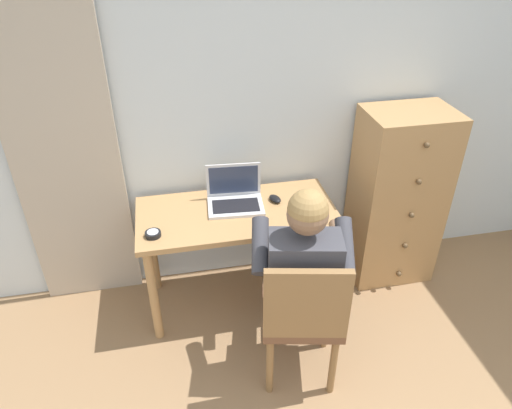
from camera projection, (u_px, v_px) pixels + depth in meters
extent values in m
cube|color=silver|center=(276.00, 104.00, 2.94)|extent=(4.80, 0.05, 2.50)
cube|color=#BCAD99|center=(63.00, 147.00, 2.74)|extent=(0.63, 0.03, 2.23)
cube|color=tan|center=(237.00, 214.00, 2.89)|extent=(1.21, 0.58, 0.03)
cylinder|color=tan|center=(154.00, 295.00, 2.80)|extent=(0.06, 0.06, 0.68)
cylinder|color=tan|center=(329.00, 271.00, 2.99)|extent=(0.06, 0.06, 0.68)
cylinder|color=tan|center=(152.00, 248.00, 3.18)|extent=(0.06, 0.06, 0.68)
cylinder|color=tan|center=(308.00, 229.00, 3.37)|extent=(0.06, 0.06, 0.68)
cube|color=tan|center=(397.00, 198.00, 3.20)|extent=(0.56, 0.41, 1.24)
sphere|color=brown|center=(399.00, 274.00, 3.29)|extent=(0.04, 0.04, 0.04)
sphere|color=brown|center=(405.00, 246.00, 3.16)|extent=(0.04, 0.04, 0.04)
sphere|color=brown|center=(412.00, 215.00, 3.02)|extent=(0.04, 0.04, 0.04)
sphere|color=brown|center=(419.00, 182.00, 2.89)|extent=(0.04, 0.04, 0.04)
sphere|color=brown|center=(427.00, 145.00, 2.75)|extent=(0.04, 0.04, 0.04)
cube|color=brown|center=(301.00, 312.00, 2.54)|extent=(0.49, 0.48, 0.05)
cube|color=olive|center=(307.00, 304.00, 2.27)|extent=(0.42, 0.13, 0.42)
cylinder|color=olive|center=(326.00, 321.00, 2.81)|extent=(0.04, 0.04, 0.42)
cylinder|color=olive|center=(269.00, 321.00, 2.81)|extent=(0.04, 0.04, 0.42)
cylinder|color=olive|center=(333.00, 365.00, 2.54)|extent=(0.04, 0.04, 0.42)
cylinder|color=olive|center=(270.00, 365.00, 2.54)|extent=(0.04, 0.04, 0.42)
cylinder|color=#6B84AD|center=(314.00, 278.00, 2.70)|extent=(0.22, 0.42, 0.14)
cylinder|color=#6B84AD|center=(283.00, 278.00, 2.71)|extent=(0.22, 0.42, 0.14)
cylinder|color=#6B84AD|center=(308.00, 286.00, 3.01)|extent=(0.11, 0.11, 0.49)
cylinder|color=#6B84AD|center=(280.00, 286.00, 3.01)|extent=(0.11, 0.11, 0.49)
cube|color=#3F3F47|center=(304.00, 275.00, 2.39)|extent=(0.39, 0.27, 0.46)
cylinder|color=#3F3F47|center=(345.00, 246.00, 2.45)|extent=(0.15, 0.31, 0.25)
cylinder|color=#3F3F47|center=(260.00, 246.00, 2.45)|extent=(0.15, 0.31, 0.25)
cylinder|color=#846047|center=(338.00, 239.00, 2.68)|extent=(0.12, 0.28, 0.11)
cylinder|color=#846047|center=(260.00, 239.00, 2.68)|extent=(0.12, 0.28, 0.11)
sphere|color=#846047|center=(308.00, 215.00, 2.20)|extent=(0.20, 0.20, 0.20)
sphere|color=#9E7A47|center=(308.00, 209.00, 2.18)|extent=(0.20, 0.20, 0.20)
cube|color=silver|center=(236.00, 206.00, 2.91)|extent=(0.36, 0.27, 0.02)
cube|color=black|center=(236.00, 206.00, 2.90)|extent=(0.30, 0.18, 0.00)
cube|color=silver|center=(234.00, 179.00, 2.95)|extent=(0.34, 0.04, 0.22)
cube|color=#2D3851|center=(234.00, 180.00, 2.95)|extent=(0.31, 0.03, 0.18)
ellipsoid|color=black|center=(275.00, 199.00, 2.97)|extent=(0.09, 0.11, 0.03)
cylinder|color=black|center=(153.00, 234.00, 2.66)|extent=(0.09, 0.09, 0.03)
cylinder|color=silver|center=(153.00, 232.00, 2.65)|extent=(0.06, 0.06, 0.00)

